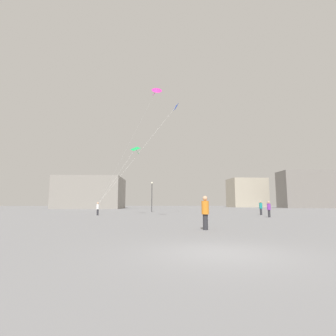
# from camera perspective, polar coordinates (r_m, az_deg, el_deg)

# --- Properties ---
(ground_plane) EXTENTS (300.00, 300.00, 0.00)m
(ground_plane) POSITION_cam_1_polar(r_m,az_deg,el_deg) (8.25, 11.17, -17.38)
(ground_plane) COLOR slate
(person_in_orange) EXTENTS (0.40, 0.40, 1.84)m
(person_in_orange) POSITION_cam_1_polar(r_m,az_deg,el_deg) (14.93, 7.95, -9.10)
(person_in_orange) COLOR #2D2D33
(person_in_orange) RESTS_ON ground_plane
(person_in_purple) EXTENTS (0.36, 0.36, 1.66)m
(person_in_purple) POSITION_cam_1_polar(r_m,az_deg,el_deg) (29.94, 20.73, -8.07)
(person_in_purple) COLOR #2D2D33
(person_in_purple) RESTS_ON ground_plane
(person_in_teal) EXTENTS (0.38, 0.38, 1.74)m
(person_in_teal) POSITION_cam_1_polar(r_m,az_deg,el_deg) (35.50, 19.19, -7.91)
(person_in_teal) COLOR #2D2D33
(person_in_teal) RESTS_ON ground_plane
(person_in_white) EXTENTS (0.34, 0.34, 1.58)m
(person_in_white) POSITION_cam_1_polar(r_m,az_deg,el_deg) (33.60, -14.76, -8.28)
(person_in_white) COLOR #2D2D33
(person_in_white) RESTS_ON ground_plane
(kite_magenta_diamond) EXTENTS (7.43, 7.92, 11.87)m
(kite_magenta_diamond) POSITION_cam_1_polar(r_m,az_deg,el_deg) (27.92, -2.61, 15.97)
(kite_magenta_diamond) COLOR #D12899
(kite_emerald_delta) EXTENTS (4.97, 2.28, 7.57)m
(kite_emerald_delta) POSITION_cam_1_polar(r_m,az_deg,el_deg) (35.42, -7.11, 3.90)
(kite_emerald_delta) COLOR green
(kite_cobalt_diamond) EXTENTS (10.44, 5.57, 15.03)m
(kite_cobalt_diamond) POSITION_cam_1_polar(r_m,az_deg,el_deg) (40.58, 1.60, 12.88)
(kite_cobalt_diamond) COLOR blue
(building_left_hall) EXTENTS (18.06, 16.51, 8.77)m
(building_left_hall) POSITION_cam_1_polar(r_m,az_deg,el_deg) (80.21, -16.04, -5.16)
(building_left_hall) COLOR gray
(building_left_hall) RESTS_ON ground_plane
(building_centre_hall) EXTENTS (13.48, 11.03, 10.87)m
(building_centre_hall) POSITION_cam_1_polar(r_m,az_deg,el_deg) (107.57, 16.44, -5.12)
(building_centre_hall) COLOR #B2A893
(building_centre_hall) RESTS_ON ground_plane
(building_right_hall) EXTENTS (27.84, 10.15, 11.63)m
(building_right_hall) POSITION_cam_1_polar(r_m,az_deg,el_deg) (98.42, 30.32, -3.98)
(building_right_hall) COLOR gray
(building_right_hall) RESTS_ON ground_plane
(lamppost_east) EXTENTS (0.36, 0.36, 5.09)m
(lamppost_east) POSITION_cam_1_polar(r_m,az_deg,el_deg) (45.92, -3.45, -5.08)
(lamppost_east) COLOR #2D2D30
(lamppost_east) RESTS_ON ground_plane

